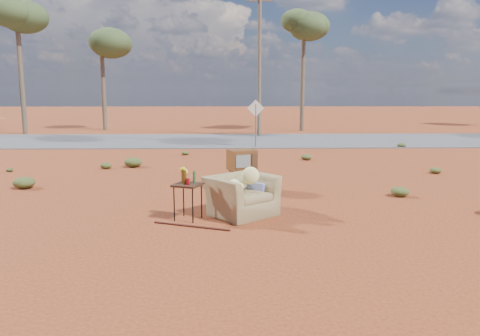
{
  "coord_description": "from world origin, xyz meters",
  "views": [
    {
      "loc": [
        0.31,
        -9.38,
        2.57
      ],
      "look_at": [
        0.55,
        1.35,
        0.8
      ],
      "focal_mm": 35.0,
      "sensor_mm": 36.0,
      "label": 1
    }
  ],
  "objects": [
    {
      "name": "rusty_bar",
      "position": [
        -0.44,
        -0.73,
        0.02
      ],
      "size": [
        1.5,
        0.63,
        0.04
      ],
      "primitive_type": "cylinder",
      "rotation": [
        0.0,
        1.57,
        -0.37
      ],
      "color": "#4E1E14",
      "rests_on": "ground"
    },
    {
      "name": "side_table",
      "position": [
        -0.56,
        -0.14,
        0.76
      ],
      "size": [
        0.67,
        0.67,
        1.03
      ],
      "rotation": [
        0.0,
        0.0,
        -0.38
      ],
      "color": "#3A2215",
      "rests_on": "ground"
    },
    {
      "name": "tv_unit",
      "position": [
        0.63,
        2.57,
        0.8
      ],
      "size": [
        0.82,
        0.74,
        1.07
      ],
      "rotation": [
        0.0,
        0.0,
        0.41
      ],
      "color": "black",
      "rests_on": "ground"
    },
    {
      "name": "eucalyptus_near_left",
      "position": [
        -8.0,
        22.0,
        5.45
      ],
      "size": [
        3.2,
        3.2,
        6.6
      ],
      "color": "brown",
      "rests_on": "ground"
    },
    {
      "name": "utility_pole_center",
      "position": [
        2.0,
        17.5,
        4.15
      ],
      "size": [
        1.4,
        0.2,
        8.0
      ],
      "color": "brown",
      "rests_on": "ground"
    },
    {
      "name": "ground",
      "position": [
        0.0,
        0.0,
        0.0
      ],
      "size": [
        140.0,
        140.0,
        0.0
      ],
      "primitive_type": "plane",
      "color": "#98421E",
      "rests_on": "ground"
    },
    {
      "name": "eucalyptus_center",
      "position": [
        5.0,
        21.0,
        6.43
      ],
      "size": [
        3.2,
        3.2,
        7.6
      ],
      "color": "brown",
      "rests_on": "ground"
    },
    {
      "name": "eucalyptus_left",
      "position": [
        -12.0,
        19.0,
        6.92
      ],
      "size": [
        3.2,
        3.2,
        8.1
      ],
      "color": "brown",
      "rests_on": "ground"
    },
    {
      "name": "highway",
      "position": [
        0.0,
        15.0,
        0.02
      ],
      "size": [
        140.0,
        7.0,
        0.04
      ],
      "primitive_type": "cube",
      "color": "#565659",
      "rests_on": "ground"
    },
    {
      "name": "armchair",
      "position": [
        0.62,
        0.2,
        0.52
      ],
      "size": [
        1.62,
        1.7,
        1.12
      ],
      "rotation": [
        0.0,
        0.0,
        0.7
      ],
      "color": "olive",
      "rests_on": "ground"
    },
    {
      "name": "road_sign",
      "position": [
        1.5,
        12.0,
        1.5
      ],
      "size": [
        0.78,
        0.06,
        2.19
      ],
      "color": "brown",
      "rests_on": "ground"
    },
    {
      "name": "scrub_patch",
      "position": [
        -0.82,
        4.41,
        0.14
      ],
      "size": [
        17.49,
        8.07,
        0.33
      ],
      "color": "#495525",
      "rests_on": "ground"
    }
  ]
}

